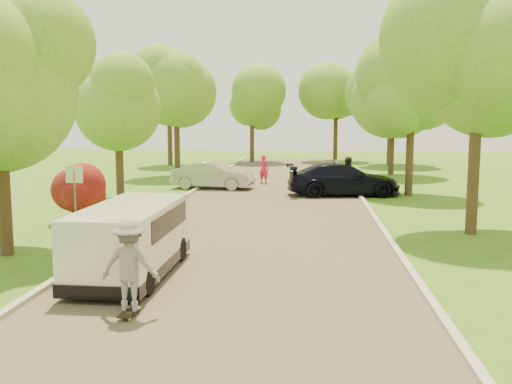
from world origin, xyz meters
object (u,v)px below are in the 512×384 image
(minivan, at_px, (132,238))
(person_striped, at_px, (264,169))
(street_sign, at_px, (75,185))
(skateboarder, at_px, (130,265))
(longboard, at_px, (131,310))
(silver_sedan, at_px, (213,175))
(dark_sedan, at_px, (343,179))
(person_olive, at_px, (347,176))

(minivan, distance_m, person_striped, 19.12)
(street_sign, distance_m, skateboarder, 8.43)
(minivan, height_order, longboard, minivan)
(minivan, bearing_deg, skateboarder, -72.57)
(silver_sedan, xyz_separation_m, dark_sedan, (6.60, -2.05, 0.07))
(skateboarder, xyz_separation_m, person_striped, (0.85, 21.74, -0.17))
(silver_sedan, bearing_deg, person_olive, -97.72)
(street_sign, relative_size, minivan, 0.48)
(minivan, relative_size, longboard, 5.07)
(dark_sedan, xyz_separation_m, person_olive, (0.18, 0.16, 0.15))
(person_striped, bearing_deg, longboard, 105.32)
(person_olive, bearing_deg, person_striped, -50.94)
(skateboarder, bearing_deg, minivan, -70.60)
(person_olive, bearing_deg, skateboarder, 68.59)
(street_sign, height_order, dark_sedan, street_sign)
(dark_sedan, height_order, person_olive, person_olive)
(longboard, bearing_deg, dark_sedan, -103.46)
(street_sign, height_order, longboard, street_sign)
(minivan, relative_size, person_olive, 2.45)
(skateboarder, height_order, person_striped, skateboarder)
(street_sign, relative_size, silver_sedan, 0.52)
(longboard, distance_m, person_striped, 21.76)
(dark_sedan, bearing_deg, person_olive, -56.11)
(street_sign, height_order, person_striped, street_sign)
(longboard, height_order, person_striped, person_striped)
(minivan, distance_m, dark_sedan, 15.49)
(street_sign, distance_m, silver_sedan, 12.05)
(silver_sedan, distance_m, dark_sedan, 6.91)
(street_sign, xyz_separation_m, dark_sedan, (9.10, 9.71, -0.79))
(skateboarder, bearing_deg, street_sign, -57.95)
(longboard, xyz_separation_m, person_striped, (0.85, 21.74, 0.71))
(dark_sedan, bearing_deg, silver_sedan, 65.31)
(skateboarder, bearing_deg, person_striped, -89.36)
(silver_sedan, bearing_deg, skateboarder, -167.36)
(dark_sedan, bearing_deg, minivan, 150.56)
(minivan, xyz_separation_m, silver_sedan, (-0.80, 16.41, -0.19))
(street_sign, xyz_separation_m, person_striped, (4.95, 14.39, -0.76))
(person_striped, bearing_deg, minivan, 102.61)
(silver_sedan, xyz_separation_m, skateboarder, (1.60, -19.10, 0.28))
(street_sign, distance_m, minivan, 5.75)
(longboard, xyz_separation_m, person_olive, (5.18, 17.21, 0.83))
(street_sign, distance_m, person_olive, 13.56)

